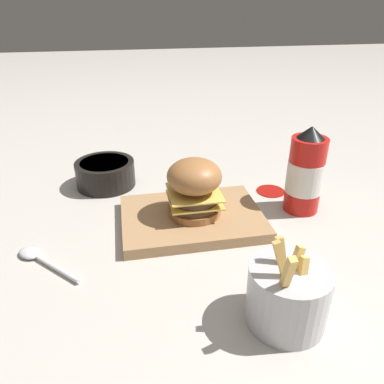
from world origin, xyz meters
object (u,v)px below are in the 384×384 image
Objects in this scene: fries_basket at (288,295)px; spoon at (36,256)px; burger at (196,187)px; ketchup_bottle at (305,173)px; serving_board at (192,218)px; side_bowl at (105,173)px.

spoon is at bearing 150.33° from fries_basket.
ketchup_bottle is (0.24, 0.01, 0.00)m from burger.
serving_board is 0.31m from spoon.
burger is at bearing -177.64° from ketchup_bottle.
side_bowl is at bearing 131.30° from burger.
burger is at bearing -48.70° from side_bowl.
fries_basket is at bearing -73.90° from serving_board.
spoon is at bearing -167.19° from serving_board.
ketchup_bottle is at bearing -25.50° from side_bowl.
fries_basket is at bearing -163.63° from spoon.
serving_board is 2.43× the size of burger.
side_bowl is (-0.19, 0.21, -0.05)m from burger.
side_bowl is 0.31m from spoon.
burger is 0.80× the size of fries_basket.
spoon is (-0.38, 0.22, -0.04)m from fries_basket.
serving_board is 2.00× the size of side_bowl.
ketchup_bottle is 0.56m from spoon.
serving_board reaches higher than spoon.
fries_basket is 1.03× the size of side_bowl.
burger is (0.01, 0.00, 0.07)m from serving_board.
fries_basket reaches higher than side_bowl.
side_bowl is (-0.43, 0.20, -0.05)m from ketchup_bottle.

